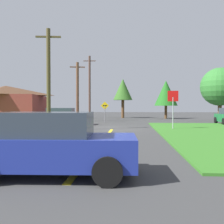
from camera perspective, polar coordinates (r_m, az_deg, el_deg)
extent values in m
plane|color=#3B3B3B|center=(20.75, 0.20, -3.64)|extent=(120.00, 120.00, 0.00)
cube|color=yellow|center=(12.82, -2.31, -6.64)|extent=(0.20, 14.00, 0.01)
cylinder|color=#9EA0A8|center=(20.08, 13.33, -0.30)|extent=(0.07, 0.07, 2.47)
cube|color=red|center=(20.09, 13.35, 3.46)|extent=(0.80, 0.07, 0.80)
cube|color=red|center=(25.36, -10.41, -1.33)|extent=(4.49, 1.74, 0.76)
cube|color=#2D3842|center=(25.45, -11.30, 0.21)|extent=(2.47, 1.52, 0.60)
cylinder|color=black|center=(25.85, -6.66, -1.93)|extent=(0.68, 0.22, 0.68)
cylinder|color=black|center=(24.21, -7.43, -2.15)|extent=(0.68, 0.22, 0.68)
cylinder|color=black|center=(26.61, -13.12, -1.87)|extent=(0.68, 0.22, 0.68)
cylinder|color=black|center=(25.01, -14.28, -2.07)|extent=(0.68, 0.22, 0.68)
cube|color=navy|center=(6.74, -12.98, -8.40)|extent=(4.26, 1.90, 0.76)
cube|color=#2D3842|center=(6.71, -14.61, -2.60)|extent=(2.37, 1.61, 0.60)
cylinder|color=black|center=(7.41, -0.37, -9.84)|extent=(0.69, 0.25, 0.68)
cylinder|color=black|center=(5.76, -1.02, -13.06)|extent=(0.69, 0.25, 0.68)
cylinder|color=black|center=(8.04, -21.39, -9.05)|extent=(0.69, 0.25, 0.68)
cylinder|color=black|center=(28.66, 22.01, -1.70)|extent=(0.25, 0.69, 0.68)
cylinder|color=black|center=(26.14, 23.55, -1.99)|extent=(0.25, 0.69, 0.68)
cylinder|color=#4D4123|center=(19.23, -13.88, 6.91)|extent=(0.29, 0.29, 7.36)
cube|color=#4D4123|center=(19.78, -13.92, 15.86)|extent=(1.80, 0.33, 0.12)
cylinder|color=brown|center=(30.96, -7.65, 4.44)|extent=(0.33, 0.33, 7.00)
cube|color=brown|center=(31.26, -7.67, 9.83)|extent=(1.80, 0.41, 0.12)
cylinder|color=brown|center=(38.91, -4.99, 5.51)|extent=(0.32, 0.32, 9.33)
cube|color=brown|center=(39.40, -5.00, 11.20)|extent=(1.80, 0.20, 0.12)
cylinder|color=slate|center=(28.89, -1.59, -0.42)|extent=(0.08, 0.08, 1.86)
cube|color=yellow|center=(28.88, -1.60, 1.42)|extent=(0.90, 0.10, 0.91)
cube|color=black|center=(28.88, -1.60, 1.42)|extent=(0.45, 0.08, 0.10)
cylinder|color=brown|center=(38.07, 11.83, -0.03)|extent=(0.37, 0.37, 1.88)
cone|color=#20651D|center=(38.11, 11.85, 4.13)|extent=(3.32, 3.32, 3.66)
cylinder|color=brown|center=(33.37, 22.74, 0.08)|extent=(0.44, 0.44, 2.30)
sphere|color=#31782F|center=(33.45, 22.78, 5.18)|extent=(4.56, 4.56, 4.56)
cylinder|color=brown|center=(39.45, 2.41, 0.68)|extent=(0.44, 0.44, 2.76)
cone|color=#326321|center=(39.54, 2.41, 5.02)|extent=(2.94, 2.94, 3.23)
cube|color=maroon|center=(32.38, -22.39, 0.72)|extent=(8.82, 8.46, 3.05)
pyramid|color=brown|center=(32.43, -22.42, 4.40)|extent=(8.82, 8.46, 1.12)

